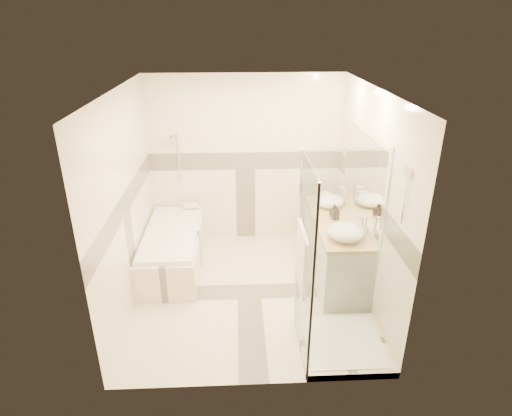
{
  "coord_description": "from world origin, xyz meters",
  "views": [
    {
      "loc": [
        -0.12,
        -4.51,
        3.19
      ],
      "look_at": [
        0.1,
        0.25,
        1.05
      ],
      "focal_mm": 30.0,
      "sensor_mm": 36.0,
      "label": 1
    }
  ],
  "objects_px": {
    "shower_enclosure": "(333,304)",
    "vessel_sink_near": "(329,201)",
    "bathtub": "(173,247)",
    "vessel_sink_far": "(345,232)",
    "amenity_bottle_b": "(334,211)",
    "vanity": "(334,249)",
    "amenity_bottle_a": "(336,212)"
  },
  "relations": [
    {
      "from": "bathtub",
      "to": "vanity",
      "type": "distance_m",
      "value": 2.18
    },
    {
      "from": "vanity",
      "to": "vessel_sink_near",
      "type": "xyz_separation_m",
      "value": [
        -0.02,
        0.42,
        0.5
      ]
    },
    {
      "from": "vanity",
      "to": "vessel_sink_far",
      "type": "height_order",
      "value": "vessel_sink_far"
    },
    {
      "from": "shower_enclosure",
      "to": "amenity_bottle_b",
      "type": "bearing_deg",
      "value": 78.62
    },
    {
      "from": "vessel_sink_near",
      "to": "vessel_sink_far",
      "type": "xyz_separation_m",
      "value": [
        0.0,
        -0.93,
        0.01
      ]
    },
    {
      "from": "vessel_sink_near",
      "to": "amenity_bottle_a",
      "type": "xyz_separation_m",
      "value": [
        0.0,
        -0.4,
        0.01
      ]
    },
    {
      "from": "amenity_bottle_a",
      "to": "bathtub",
      "type": "bearing_deg",
      "value": 171.0
    },
    {
      "from": "vessel_sink_far",
      "to": "amenity_bottle_b",
      "type": "bearing_deg",
      "value": 90.0
    },
    {
      "from": "vanity",
      "to": "shower_enclosure",
      "type": "height_order",
      "value": "shower_enclosure"
    },
    {
      "from": "amenity_bottle_a",
      "to": "amenity_bottle_b",
      "type": "xyz_separation_m",
      "value": [
        0.0,
        0.07,
        -0.01
      ]
    },
    {
      "from": "amenity_bottle_b",
      "to": "vanity",
      "type": "bearing_deg",
      "value": -76.78
    },
    {
      "from": "shower_enclosure",
      "to": "vessel_sink_far",
      "type": "relative_size",
      "value": 4.72
    },
    {
      "from": "shower_enclosure",
      "to": "vessel_sink_far",
      "type": "distance_m",
      "value": 0.91
    },
    {
      "from": "bathtub",
      "to": "vessel_sink_far",
      "type": "xyz_separation_m",
      "value": [
        2.13,
        -0.87,
        0.63
      ]
    },
    {
      "from": "vessel_sink_far",
      "to": "vanity",
      "type": "bearing_deg",
      "value": 87.79
    },
    {
      "from": "shower_enclosure",
      "to": "amenity_bottle_a",
      "type": "height_order",
      "value": "shower_enclosure"
    },
    {
      "from": "bathtub",
      "to": "vessel_sink_far",
      "type": "distance_m",
      "value": 2.38
    },
    {
      "from": "vessel_sink_near",
      "to": "amenity_bottle_b",
      "type": "xyz_separation_m",
      "value": [
        0.0,
        -0.33,
        0.0
      ]
    },
    {
      "from": "amenity_bottle_b",
      "to": "bathtub",
      "type": "bearing_deg",
      "value": 172.91
    },
    {
      "from": "amenity_bottle_b",
      "to": "amenity_bottle_a",
      "type": "bearing_deg",
      "value": -90.0
    },
    {
      "from": "shower_enclosure",
      "to": "amenity_bottle_b",
      "type": "relative_size",
      "value": 12.34
    },
    {
      "from": "shower_enclosure",
      "to": "vessel_sink_near",
      "type": "bearing_deg",
      "value": 80.82
    },
    {
      "from": "bathtub",
      "to": "vessel_sink_far",
      "type": "relative_size",
      "value": 3.93
    },
    {
      "from": "vessel_sink_far",
      "to": "amenity_bottle_b",
      "type": "height_order",
      "value": "vessel_sink_far"
    },
    {
      "from": "vanity",
      "to": "amenity_bottle_b",
      "type": "relative_size",
      "value": 9.8
    },
    {
      "from": "amenity_bottle_a",
      "to": "vessel_sink_far",
      "type": "bearing_deg",
      "value": -90.0
    },
    {
      "from": "bathtub",
      "to": "amenity_bottle_a",
      "type": "xyz_separation_m",
      "value": [
        2.13,
        -0.34,
        0.63
      ]
    },
    {
      "from": "vanity",
      "to": "amenity_bottle_b",
      "type": "distance_m",
      "value": 0.51
    },
    {
      "from": "amenity_bottle_b",
      "to": "vessel_sink_far",
      "type": "bearing_deg",
      "value": -90.0
    },
    {
      "from": "amenity_bottle_a",
      "to": "amenity_bottle_b",
      "type": "distance_m",
      "value": 0.07
    },
    {
      "from": "shower_enclosure",
      "to": "vessel_sink_near",
      "type": "height_order",
      "value": "shower_enclosure"
    },
    {
      "from": "shower_enclosure",
      "to": "vessel_sink_far",
      "type": "xyz_separation_m",
      "value": [
        0.27,
        0.75,
        0.43
      ]
    }
  ]
}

